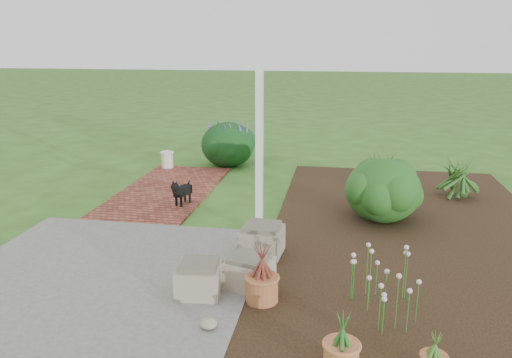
% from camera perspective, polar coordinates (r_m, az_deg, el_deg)
% --- Properties ---
extents(ground, '(80.00, 80.00, 0.00)m').
position_cam_1_polar(ground, '(7.31, -2.09, -6.06)').
color(ground, '#33571B').
rests_on(ground, ground).
extents(concrete_patio, '(3.50, 3.50, 0.04)m').
position_cam_1_polar(concrete_patio, '(6.18, -17.20, -10.79)').
color(concrete_patio, '#5E5E5B').
rests_on(concrete_patio, ground).
extents(brick_path, '(1.60, 3.50, 0.04)m').
position_cam_1_polar(brick_path, '(9.34, -10.13, -1.30)').
color(brick_path, maroon).
rests_on(brick_path, ground).
extents(garden_bed, '(4.00, 7.00, 0.03)m').
position_cam_1_polar(garden_bed, '(7.70, 17.32, -5.50)').
color(garden_bed, black).
rests_on(garden_bed, ground).
extents(veranda_post, '(0.10, 0.10, 2.50)m').
position_cam_1_polar(veranda_post, '(6.99, 0.39, 3.66)').
color(veranda_post, white).
rests_on(veranda_post, ground).
extents(stone_trough_near, '(0.51, 0.51, 0.31)m').
position_cam_1_polar(stone_trough_near, '(5.53, -6.49, -11.36)').
color(stone_trough_near, gray).
rests_on(stone_trough_near, concrete_patio).
extents(stone_trough_mid, '(0.57, 0.57, 0.31)m').
position_cam_1_polar(stone_trough_mid, '(5.64, -0.79, -10.69)').
color(stone_trough_mid, gray).
rests_on(stone_trough_mid, concrete_patio).
extents(stone_trough_far, '(0.56, 0.56, 0.34)m').
position_cam_1_polar(stone_trough_far, '(6.43, 0.67, -7.11)').
color(stone_trough_far, gray).
rests_on(stone_trough_far, concrete_patio).
extents(black_dog, '(0.26, 0.48, 0.42)m').
position_cam_1_polar(black_dog, '(8.35, -8.55, -1.31)').
color(black_dog, black).
rests_on(black_dog, brick_path).
extents(cream_ceramic_urn, '(0.31, 0.31, 0.34)m').
position_cam_1_polar(cream_ceramic_urn, '(10.91, -10.11, 2.18)').
color(cream_ceramic_urn, beige).
rests_on(cream_ceramic_urn, brick_path).
extents(evergreen_shrub, '(1.49, 1.49, 0.97)m').
position_cam_1_polar(evergreen_shrub, '(7.82, 14.31, -1.08)').
color(evergreen_shrub, '#0C3D0D').
rests_on(evergreen_shrub, garden_bed).
extents(agapanthus_clump_back, '(1.17, 1.17, 0.86)m').
position_cam_1_polar(agapanthus_clump_back, '(9.37, 22.06, 0.61)').
color(agapanthus_clump_back, '#14360B').
rests_on(agapanthus_clump_back, garden_bed).
extents(agapanthus_clump_front, '(1.23, 1.23, 0.89)m').
position_cam_1_polar(agapanthus_clump_front, '(9.40, 14.43, 1.44)').
color(agapanthus_clump_front, '#10410E').
rests_on(agapanthus_clump_front, garden_bed).
extents(pink_flower_patch, '(1.21, 1.21, 0.60)m').
position_cam_1_polar(pink_flower_patch, '(5.23, 15.38, -11.88)').
color(pink_flower_patch, '#113D0F').
rests_on(pink_flower_patch, garden_bed).
extents(terracotta_pot_bronze, '(0.43, 0.43, 0.28)m').
position_cam_1_polar(terracotta_pot_bronze, '(5.37, 0.68, -12.42)').
color(terracotta_pot_bronze, '#9E5E35').
rests_on(terracotta_pot_bronze, garden_bed).
extents(terracotta_pot_small_right, '(0.33, 0.33, 0.25)m').
position_cam_1_polar(terracotta_pot_small_right, '(4.46, 9.71, -19.37)').
color(terracotta_pot_small_right, '#B9693E').
rests_on(terracotta_pot_small_right, garden_bed).
extents(purple_flowering_bush, '(1.39, 1.39, 1.00)m').
position_cam_1_polar(purple_flowering_bush, '(11.04, -3.22, 4.09)').
color(purple_flowering_bush, black).
rests_on(purple_flowering_bush, ground).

